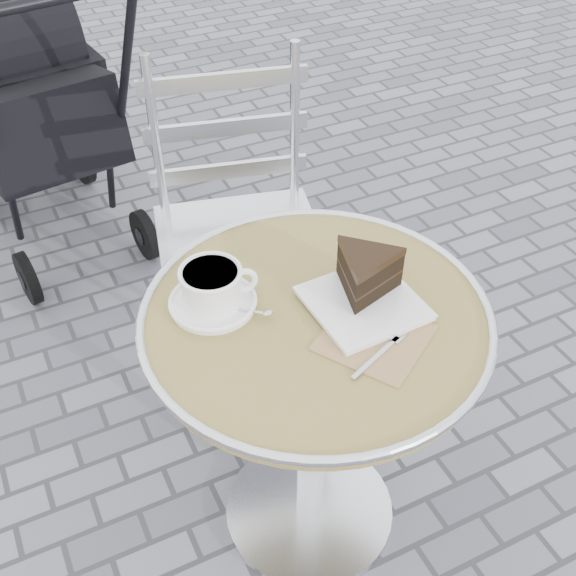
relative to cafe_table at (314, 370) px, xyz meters
name	(u,v)px	position (x,y,z in m)	size (l,w,h in m)	color
ground	(309,513)	(0.00, 0.00, -0.57)	(80.00, 80.00, 0.00)	slate
cafe_table	(314,370)	(0.00, 0.00, 0.00)	(0.72, 0.72, 0.74)	silver
cappuccino_set	(213,290)	(-0.17, 0.12, 0.20)	(0.18, 0.18, 0.09)	white
cake_plate_set	(366,280)	(0.11, 0.00, 0.22)	(0.27, 0.34, 0.11)	#9D7856
bistro_chair	(234,193)	(0.08, 0.64, 0.05)	(0.54, 0.54, 0.99)	silver
baby_stroller	(26,113)	(-0.32, 1.60, -0.07)	(0.62, 1.11, 1.10)	black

